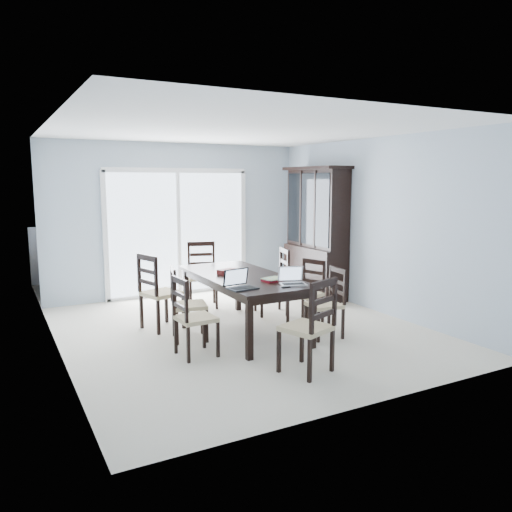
{
  "coord_description": "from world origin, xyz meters",
  "views": [
    {
      "loc": [
        -2.85,
        -5.71,
        1.98
      ],
      "look_at": [
        0.2,
        0.0,
        0.99
      ],
      "focal_mm": 35.0,
      "sensor_mm": 36.0,
      "label": 1
    }
  ],
  "objects_px": {
    "china_hutch": "(316,234)",
    "chair_right_mid": "(309,285)",
    "chair_left_far": "(155,284)",
    "game_box": "(227,271)",
    "chair_left_near": "(189,308)",
    "chair_left_mid": "(182,296)",
    "chair_end_far": "(202,267)",
    "chair_right_near": "(331,295)",
    "laptop_dark": "(242,284)",
    "dining_table": "(243,281)",
    "cell_phone": "(286,287)",
    "hot_tub": "(108,265)",
    "chair_right_far": "(277,274)",
    "laptop_silver": "(293,281)",
    "chair_end_near": "(314,316)"
  },
  "relations": [
    {
      "from": "china_hutch",
      "to": "chair_right_mid",
      "type": "distance_m",
      "value": 1.75
    },
    {
      "from": "chair_right_mid",
      "to": "chair_left_far",
      "type": "bearing_deg",
      "value": 52.15
    },
    {
      "from": "chair_left_far",
      "to": "game_box",
      "type": "distance_m",
      "value": 0.96
    },
    {
      "from": "chair_left_near",
      "to": "chair_left_mid",
      "type": "relative_size",
      "value": 0.99
    },
    {
      "from": "chair_left_far",
      "to": "chair_end_far",
      "type": "relative_size",
      "value": 1.01
    },
    {
      "from": "chair_right_near",
      "to": "laptop_dark",
      "type": "bearing_deg",
      "value": 97.85
    },
    {
      "from": "dining_table",
      "to": "china_hutch",
      "type": "height_order",
      "value": "china_hutch"
    },
    {
      "from": "cell_phone",
      "to": "hot_tub",
      "type": "distance_m",
      "value": 4.62
    },
    {
      "from": "chair_right_far",
      "to": "cell_phone",
      "type": "bearing_deg",
      "value": 166.92
    },
    {
      "from": "china_hutch",
      "to": "chair_right_far",
      "type": "height_order",
      "value": "china_hutch"
    },
    {
      "from": "hot_tub",
      "to": "chair_left_far",
      "type": "bearing_deg",
      "value": -90.05
    },
    {
      "from": "chair_left_far",
      "to": "hot_tub",
      "type": "bearing_deg",
      "value": 163.36
    },
    {
      "from": "chair_left_near",
      "to": "chair_left_far",
      "type": "bearing_deg",
      "value": 177.95
    },
    {
      "from": "china_hutch",
      "to": "chair_end_far",
      "type": "distance_m",
      "value": 2.05
    },
    {
      "from": "chair_left_near",
      "to": "chair_left_far",
      "type": "distance_m",
      "value": 1.18
    },
    {
      "from": "chair_right_far",
      "to": "game_box",
      "type": "bearing_deg",
      "value": 124.67
    },
    {
      "from": "chair_right_mid",
      "to": "laptop_dark",
      "type": "distance_m",
      "value": 1.56
    },
    {
      "from": "chair_end_far",
      "to": "game_box",
      "type": "distance_m",
      "value": 1.38
    },
    {
      "from": "china_hutch",
      "to": "laptop_silver",
      "type": "height_order",
      "value": "china_hutch"
    },
    {
      "from": "chair_end_near",
      "to": "chair_right_far",
      "type": "bearing_deg",
      "value": 48.75
    },
    {
      "from": "laptop_dark",
      "to": "laptop_silver",
      "type": "bearing_deg",
      "value": -14.29
    },
    {
      "from": "china_hutch",
      "to": "chair_left_near",
      "type": "xyz_separation_m",
      "value": [
        -2.99,
        -1.84,
        -0.51
      ]
    },
    {
      "from": "dining_table",
      "to": "game_box",
      "type": "xyz_separation_m",
      "value": [
        -0.14,
        0.19,
        0.11
      ]
    },
    {
      "from": "chair_left_far",
      "to": "cell_phone",
      "type": "xyz_separation_m",
      "value": [
        1.1,
        -1.5,
        0.13
      ]
    },
    {
      "from": "chair_right_mid",
      "to": "cell_phone",
      "type": "distance_m",
      "value": 1.25
    },
    {
      "from": "dining_table",
      "to": "chair_end_near",
      "type": "relative_size",
      "value": 1.9
    },
    {
      "from": "china_hutch",
      "to": "hot_tub",
      "type": "relative_size",
      "value": 1.33
    },
    {
      "from": "dining_table",
      "to": "chair_left_mid",
      "type": "distance_m",
      "value": 0.84
    },
    {
      "from": "laptop_dark",
      "to": "game_box",
      "type": "relative_size",
      "value": 1.4
    },
    {
      "from": "chair_left_far",
      "to": "chair_right_mid",
      "type": "relative_size",
      "value": 1.16
    },
    {
      "from": "chair_end_near",
      "to": "laptop_dark",
      "type": "height_order",
      "value": "chair_end_near"
    },
    {
      "from": "china_hutch",
      "to": "chair_left_mid",
      "type": "distance_m",
      "value": 3.15
    },
    {
      "from": "china_hutch",
      "to": "laptop_silver",
      "type": "relative_size",
      "value": 6.18
    },
    {
      "from": "chair_end_near",
      "to": "chair_right_near",
      "type": "bearing_deg",
      "value": 26.66
    },
    {
      "from": "china_hutch",
      "to": "laptop_dark",
      "type": "distance_m",
      "value": 3.14
    },
    {
      "from": "chair_left_near",
      "to": "chair_end_far",
      "type": "bearing_deg",
      "value": 151.17
    },
    {
      "from": "game_box",
      "to": "hot_tub",
      "type": "height_order",
      "value": "hot_tub"
    },
    {
      "from": "chair_end_far",
      "to": "cell_phone",
      "type": "relative_size",
      "value": 11.78
    },
    {
      "from": "chair_end_near",
      "to": "laptop_dark",
      "type": "relative_size",
      "value": 3.29
    },
    {
      "from": "chair_left_far",
      "to": "chair_right_mid",
      "type": "xyz_separation_m",
      "value": [
        2.0,
        -0.66,
        -0.09
      ]
    },
    {
      "from": "chair_right_near",
      "to": "game_box",
      "type": "distance_m",
      "value": 1.39
    },
    {
      "from": "cell_phone",
      "to": "hot_tub",
      "type": "height_order",
      "value": "hot_tub"
    },
    {
      "from": "chair_right_far",
      "to": "laptop_silver",
      "type": "height_order",
      "value": "chair_right_far"
    },
    {
      "from": "chair_end_near",
      "to": "china_hutch",
      "type": "bearing_deg",
      "value": 35.29
    },
    {
      "from": "chair_left_mid",
      "to": "chair_right_far",
      "type": "distance_m",
      "value": 1.77
    },
    {
      "from": "chair_left_far",
      "to": "chair_right_near",
      "type": "xyz_separation_m",
      "value": [
        1.88,
        -1.3,
        -0.08
      ]
    },
    {
      "from": "chair_right_far",
      "to": "cell_phone",
      "type": "distance_m",
      "value": 1.66
    },
    {
      "from": "chair_right_far",
      "to": "laptop_silver",
      "type": "xyz_separation_m",
      "value": [
        -0.6,
        -1.39,
        0.2
      ]
    },
    {
      "from": "chair_right_near",
      "to": "game_box",
      "type": "height_order",
      "value": "chair_right_near"
    },
    {
      "from": "china_hutch",
      "to": "chair_end_near",
      "type": "height_order",
      "value": "china_hutch"
    }
  ]
}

